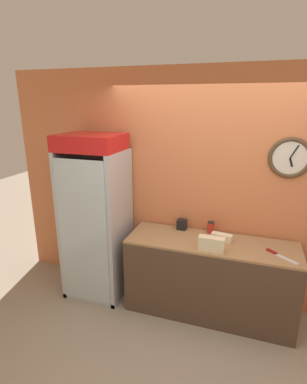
% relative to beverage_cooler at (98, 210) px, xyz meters
% --- Properties ---
extents(ground_plane, '(14.00, 14.00, 0.00)m').
position_rel_beverage_cooler_xyz_m(ground_plane, '(1.38, -0.87, -1.08)').
color(ground_plane, gray).
extents(wall_back, '(5.20, 0.10, 2.70)m').
position_rel_beverage_cooler_xyz_m(wall_back, '(1.38, 0.32, 0.28)').
color(wall_back, '#D17547').
rests_on(wall_back, ground_plane).
extents(prep_counter, '(1.82, 0.59, 0.88)m').
position_rel_beverage_cooler_xyz_m(prep_counter, '(1.38, -0.03, -0.64)').
color(prep_counter, '#4C3828').
rests_on(prep_counter, ground_plane).
extents(beverage_cooler, '(0.70, 0.63, 1.98)m').
position_rel_beverage_cooler_xyz_m(beverage_cooler, '(0.00, 0.00, 0.00)').
color(beverage_cooler, '#B2B7BC').
rests_on(beverage_cooler, ground_plane).
extents(sandwich_stack_bottom, '(0.26, 0.09, 0.07)m').
position_rel_beverage_cooler_xyz_m(sandwich_stack_bottom, '(1.40, -0.23, -0.16)').
color(sandwich_stack_bottom, beige).
rests_on(sandwich_stack_bottom, prep_counter).
extents(sandwich_stack_middle, '(0.26, 0.09, 0.07)m').
position_rel_beverage_cooler_xyz_m(sandwich_stack_middle, '(1.40, -0.23, -0.09)').
color(sandwich_stack_middle, beige).
rests_on(sandwich_stack_middle, sandwich_stack_bottom).
extents(sandwich_flat_left, '(0.23, 0.13, 0.07)m').
position_rel_beverage_cooler_xyz_m(sandwich_flat_left, '(1.48, 0.05, -0.16)').
color(sandwich_flat_left, beige).
rests_on(sandwich_flat_left, prep_counter).
extents(chefs_knife, '(0.29, 0.23, 0.02)m').
position_rel_beverage_cooler_xyz_m(chefs_knife, '(2.03, -0.11, -0.19)').
color(chefs_knife, silver).
rests_on(chefs_knife, prep_counter).
extents(condiment_jar, '(0.08, 0.08, 0.14)m').
position_rel_beverage_cooler_xyz_m(condiment_jar, '(1.33, 0.20, -0.13)').
color(condiment_jar, '#B72D23').
rests_on(condiment_jar, prep_counter).
extents(napkin_dispenser, '(0.11, 0.09, 0.12)m').
position_rel_beverage_cooler_xyz_m(napkin_dispenser, '(1.00, 0.20, -0.14)').
color(napkin_dispenser, black).
rests_on(napkin_dispenser, prep_counter).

